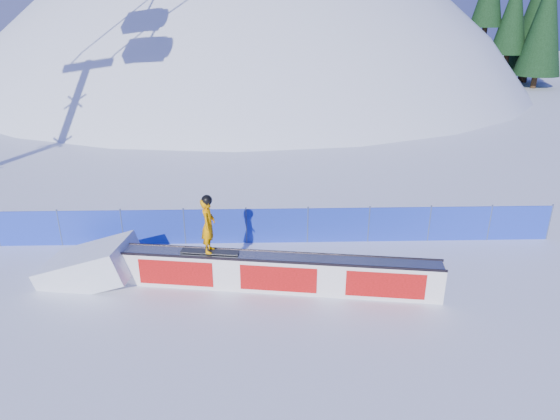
{
  "coord_description": "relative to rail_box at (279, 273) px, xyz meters",
  "views": [
    {
      "loc": [
        1.67,
        -10.32,
        7.21
      ],
      "look_at": [
        2.06,
        3.24,
        1.67
      ],
      "focal_mm": 32.0,
      "sensor_mm": 36.0,
      "label": 1
    }
  ],
  "objects": [
    {
      "name": "ground",
      "position": [
        -2.0,
        -1.54,
        -0.51
      ],
      "size": [
        160.0,
        160.0,
        0.0
      ],
      "primitive_type": "plane",
      "color": "white",
      "rests_on": "ground"
    },
    {
      "name": "snow_hill",
      "position": [
        -2.0,
        40.46,
        -18.51
      ],
      "size": [
        64.0,
        64.0,
        64.0
      ],
      "color": "silver",
      "rests_on": "ground"
    },
    {
      "name": "safety_fence",
      "position": [
        -2.0,
        2.96,
        0.09
      ],
      "size": [
        22.05,
        0.05,
        1.3
      ],
      "color": "blue",
      "rests_on": "ground"
    },
    {
      "name": "rail_box",
      "position": [
        0.0,
        0.0,
        0.0
      ],
      "size": [
        8.65,
        1.83,
        1.04
      ],
      "rotation": [
        0.0,
        0.0,
        -0.14
      ],
      "color": "white",
      "rests_on": "ground"
    },
    {
      "name": "snow_ramp",
      "position": [
        -5.36,
        0.77,
        -0.51
      ],
      "size": [
        2.89,
        2.04,
        1.67
      ],
      "primitive_type": null,
      "rotation": [
        0.0,
        -0.31,
        -0.14
      ],
      "color": "white",
      "rests_on": "ground"
    },
    {
      "name": "snowboarder",
      "position": [
        -1.88,
        0.27,
        1.34
      ],
      "size": [
        1.61,
        0.6,
        1.65
      ],
      "rotation": [
        0.0,
        0.0,
        1.46
      ],
      "color": "black",
      "rests_on": "rail_box"
    }
  ]
}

